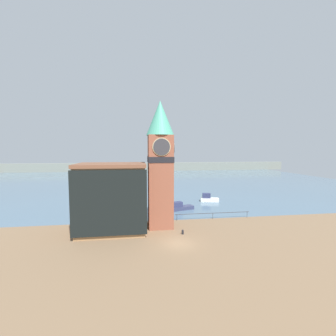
# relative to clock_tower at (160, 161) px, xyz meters

# --- Properties ---
(ground_plane) EXTENTS (160.00, 160.00, 0.00)m
(ground_plane) POSITION_rel_clock_tower_xyz_m (1.64, -7.17, -10.70)
(ground_plane) COLOR brown
(water) EXTENTS (160.00, 120.00, 0.00)m
(water) POSITION_rel_clock_tower_xyz_m (1.64, 62.93, -10.70)
(water) COLOR slate
(water) RESTS_ON ground_plane
(far_shoreline) EXTENTS (180.00, 3.00, 5.00)m
(far_shoreline) POSITION_rel_clock_tower_xyz_m (1.64, 102.93, -8.20)
(far_shoreline) COLOR gray
(far_shoreline) RESTS_ON water
(pier_railing) EXTENTS (13.80, 0.08, 1.09)m
(pier_railing) POSITION_rel_clock_tower_xyz_m (9.80, 2.68, -9.73)
(pier_railing) COLOR #333338
(pier_railing) RESTS_ON ground_plane
(clock_tower) EXTENTS (4.40, 4.40, 20.16)m
(clock_tower) POSITION_rel_clock_tower_xyz_m (0.00, 0.00, 0.00)
(clock_tower) COLOR brown
(clock_tower) RESTS_ON ground_plane
(pier_building) EXTENTS (10.31, 7.61, 10.40)m
(pier_building) POSITION_rel_clock_tower_xyz_m (-7.53, -1.06, -5.48)
(pier_building) COLOR #9E754C
(pier_building) RESTS_ON ground_plane
(boat_near) EXTENTS (5.87, 3.40, 1.74)m
(boat_near) POSITION_rel_clock_tower_xyz_m (4.95, 9.55, -10.08)
(boat_near) COLOR #333856
(boat_near) RESTS_ON water
(boat_far) EXTENTS (4.56, 2.48, 2.04)m
(boat_far) POSITION_rel_clock_tower_xyz_m (13.47, 16.14, -9.97)
(boat_far) COLOR silver
(boat_far) RESTS_ON water
(mooring_bollard_near) EXTENTS (0.33, 0.33, 0.68)m
(mooring_bollard_near) POSITION_rel_clock_tower_xyz_m (2.89, -3.92, -10.34)
(mooring_bollard_near) COLOR black
(mooring_bollard_near) RESTS_ON ground_plane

